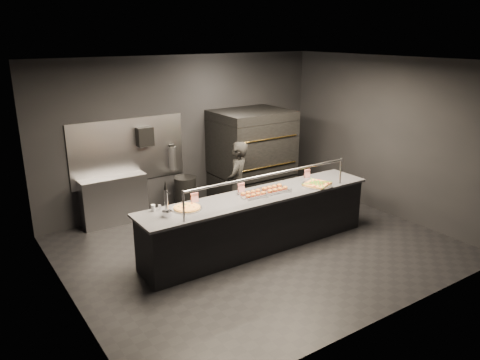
{
  "coord_description": "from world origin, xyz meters",
  "views": [
    {
      "loc": [
        -4.19,
        -5.68,
        3.41
      ],
      "look_at": [
        -0.23,
        0.2,
        1.16
      ],
      "focal_mm": 35.0,
      "sensor_mm": 36.0,
      "label": 1
    }
  ],
  "objects": [
    {
      "name": "slider_tray_b",
      "position": [
        0.34,
        0.03,
        0.95
      ],
      "size": [
        0.53,
        0.45,
        0.07
      ],
      "color": "silver",
      "rests_on": "service_counter"
    },
    {
      "name": "square_pizza",
      "position": [
        1.11,
        -0.15,
        0.94
      ],
      "size": [
        0.52,
        0.52,
        0.05
      ],
      "color": "silver",
      "rests_on": "service_counter"
    },
    {
      "name": "room",
      "position": [
        -0.02,
        0.05,
        1.5
      ],
      "size": [
        6.04,
        6.0,
        3.0
      ],
      "color": "black",
      "rests_on": "ground"
    },
    {
      "name": "service_counter",
      "position": [
        0.0,
        -0.0,
        0.46
      ],
      "size": [
        4.1,
        0.78,
        1.37
      ],
      "color": "black",
      "rests_on": "ground"
    },
    {
      "name": "pizza_oven",
      "position": [
        1.2,
        1.9,
        0.97
      ],
      "size": [
        1.5,
        1.23,
        1.91
      ],
      "color": "black",
      "rests_on": "ground"
    },
    {
      "name": "tent_cards",
      "position": [
        0.03,
        0.28,
        1.0
      ],
      "size": [
        2.41,
        0.04,
        0.15
      ],
      "color": "white",
      "rests_on": "service_counter"
    },
    {
      "name": "trash_bin",
      "position": [
        -0.24,
        2.11,
        0.36
      ],
      "size": [
        0.43,
        0.43,
        0.71
      ],
      "primitive_type": "cylinder",
      "color": "black",
      "rests_on": "ground"
    },
    {
      "name": "prep_shelf",
      "position": [
        -1.6,
        2.32,
        0.45
      ],
      "size": [
        1.2,
        0.35,
        0.9
      ],
      "primitive_type": "cube",
      "color": "#99999E",
      "rests_on": "ground"
    },
    {
      "name": "beer_tap",
      "position": [
        -1.62,
        -0.01,
        1.07
      ],
      "size": [
        0.14,
        0.2,
        0.53
      ],
      "color": "silver",
      "rests_on": "service_counter"
    },
    {
      "name": "fire_extinguisher",
      "position": [
        -0.35,
        2.4,
        1.06
      ],
      "size": [
        0.14,
        0.14,
        0.51
      ],
      "color": "#B2B2B7",
      "rests_on": "room"
    },
    {
      "name": "slider_tray_a",
      "position": [
        -0.1,
        0.02,
        0.95
      ],
      "size": [
        0.51,
        0.44,
        0.07
      ],
      "color": "silver",
      "rests_on": "service_counter"
    },
    {
      "name": "worker",
      "position": [
        0.25,
        0.99,
        0.78
      ],
      "size": [
        0.68,
        0.65,
        1.57
      ],
      "primitive_type": "imported",
      "rotation": [
        0.0,
        0.0,
        3.81
      ],
      "color": "black",
      "rests_on": "ground"
    },
    {
      "name": "condiment_jar",
      "position": [
        -1.67,
        0.28,
        0.97
      ],
      "size": [
        0.15,
        0.06,
        0.1
      ],
      "color": "silver",
      "rests_on": "service_counter"
    },
    {
      "name": "towel_dispenser",
      "position": [
        -0.9,
        2.39,
        1.55
      ],
      "size": [
        0.3,
        0.2,
        0.35
      ],
      "primitive_type": "cube",
      "color": "black",
      "rests_on": "room"
    },
    {
      "name": "round_pizza",
      "position": [
        -1.25,
        0.1,
        0.94
      ],
      "size": [
        0.46,
        0.46,
        0.03
      ],
      "color": "silver",
      "rests_on": "service_counter"
    }
  ]
}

